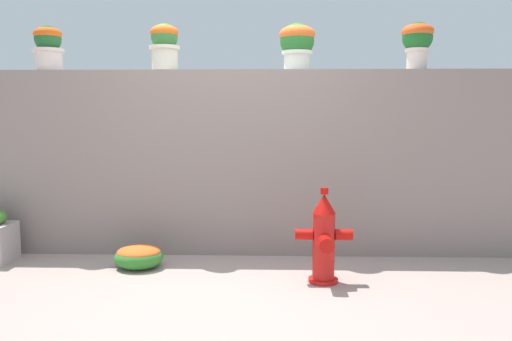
{
  "coord_description": "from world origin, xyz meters",
  "views": [
    {
      "loc": [
        0.38,
        -3.91,
        1.32
      ],
      "look_at": [
        0.24,
        0.72,
        0.81
      ],
      "focal_mm": 35.7,
      "sensor_mm": 36.0,
      "label": 1
    }
  ],
  "objects_px": {
    "potted_plant_2": "(165,44)",
    "potted_plant_3": "(297,43)",
    "potted_plant_1": "(48,45)",
    "fire_hydrant": "(324,240)",
    "potted_plant_4": "(417,40)",
    "flower_bush_left": "(139,256)"
  },
  "relations": [
    {
      "from": "potted_plant_2",
      "to": "potted_plant_3",
      "type": "xyz_separation_m",
      "value": [
        1.23,
        0.05,
        0.01
      ]
    },
    {
      "from": "potted_plant_1",
      "to": "potted_plant_3",
      "type": "distance_m",
      "value": 2.35
    },
    {
      "from": "potted_plant_2",
      "to": "fire_hydrant",
      "type": "bearing_deg",
      "value": -31.46
    },
    {
      "from": "potted_plant_4",
      "to": "fire_hydrant",
      "type": "relative_size",
      "value": 0.58
    },
    {
      "from": "potted_plant_3",
      "to": "potted_plant_4",
      "type": "xyz_separation_m",
      "value": [
        1.11,
        0.01,
        0.02
      ]
    },
    {
      "from": "potted_plant_3",
      "to": "potted_plant_2",
      "type": "bearing_deg",
      "value": -177.46
    },
    {
      "from": "potted_plant_2",
      "to": "potted_plant_4",
      "type": "distance_m",
      "value": 2.35
    },
    {
      "from": "potted_plant_2",
      "to": "flower_bush_left",
      "type": "relative_size",
      "value": 1.02
    },
    {
      "from": "potted_plant_3",
      "to": "flower_bush_left",
      "type": "bearing_deg",
      "value": -157.4
    },
    {
      "from": "potted_plant_4",
      "to": "fire_hydrant",
      "type": "bearing_deg",
      "value": -135.14
    },
    {
      "from": "potted_plant_4",
      "to": "fire_hydrant",
      "type": "height_order",
      "value": "potted_plant_4"
    },
    {
      "from": "potted_plant_1",
      "to": "fire_hydrant",
      "type": "relative_size",
      "value": 0.56
    },
    {
      "from": "potted_plant_1",
      "to": "potted_plant_2",
      "type": "bearing_deg",
      "value": -2.47
    },
    {
      "from": "potted_plant_1",
      "to": "potted_plant_4",
      "type": "distance_m",
      "value": 3.46
    },
    {
      "from": "potted_plant_4",
      "to": "fire_hydrant",
      "type": "distance_m",
      "value": 2.13
    },
    {
      "from": "potted_plant_1",
      "to": "potted_plant_2",
      "type": "height_order",
      "value": "potted_plant_2"
    },
    {
      "from": "fire_hydrant",
      "to": "flower_bush_left",
      "type": "xyz_separation_m",
      "value": [
        -1.56,
        0.34,
        -0.24
      ]
    },
    {
      "from": "potted_plant_4",
      "to": "flower_bush_left",
      "type": "relative_size",
      "value": 1.05
    },
    {
      "from": "potted_plant_2",
      "to": "flower_bush_left",
      "type": "distance_m",
      "value": 1.95
    },
    {
      "from": "potted_plant_2",
      "to": "potted_plant_3",
      "type": "distance_m",
      "value": 1.23
    },
    {
      "from": "fire_hydrant",
      "to": "flower_bush_left",
      "type": "distance_m",
      "value": 1.62
    },
    {
      "from": "flower_bush_left",
      "to": "potted_plant_3",
      "type": "bearing_deg",
      "value": 22.6
    }
  ]
}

